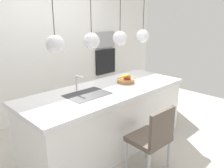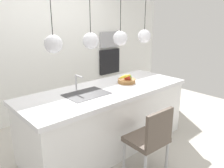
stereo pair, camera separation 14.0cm
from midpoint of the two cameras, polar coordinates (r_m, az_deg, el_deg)
name	(u,v)px [view 2 (the right image)]	position (r m, az deg, el deg)	size (l,w,h in m)	color
floor	(107,144)	(3.54, -0.07, -14.90)	(6.60, 6.60, 0.00)	#BCB7AD
back_wall	(49,47)	(4.42, -14.67, 8.91)	(6.00, 0.10, 2.60)	white
kitchen_island	(107,117)	(3.33, -0.07, -8.40)	(2.46, 0.96, 0.88)	white
sink_basin	(87,94)	(2.97, -5.02, -2.64)	(0.56, 0.40, 0.02)	#2D2D30
faucet	(77,80)	(3.09, -7.48, 0.93)	(0.02, 0.17, 0.22)	silver
fruit_bowl	(127,80)	(3.45, 4.91, 1.08)	(0.27, 0.27, 0.16)	#9E6B38
microwave	(109,39)	(5.18, 0.10, 11.12)	(0.54, 0.08, 0.34)	#9E9EA3
oven	(109,61)	(5.25, 0.09, 5.68)	(0.56, 0.08, 0.56)	black
chair_near	(150,137)	(2.79, 11.07, -13.05)	(0.47, 0.43, 0.86)	brown
pendant_light_left	(53,44)	(2.59, -13.00, 9.78)	(0.20, 0.20, 0.80)	silver
pendant_light_center_left	(91,41)	(2.87, -3.95, 10.79)	(0.20, 0.20, 0.80)	silver
pendant_light_center_right	(120,38)	(3.21, 3.38, 11.41)	(0.20, 0.20, 0.80)	silver
pendant_light_right	(144,36)	(3.59, 9.26, 11.78)	(0.20, 0.20, 0.80)	silver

